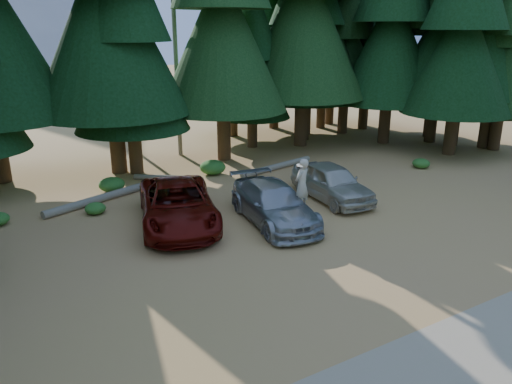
# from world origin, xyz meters

# --- Properties ---
(ground) EXTENTS (160.00, 160.00, 0.00)m
(ground) POSITION_xyz_m (0.00, 0.00, 0.00)
(ground) COLOR tan
(ground) RESTS_ON ground
(gravel_strip) EXTENTS (26.00, 3.50, 0.01)m
(gravel_strip) POSITION_xyz_m (0.00, -6.50, 0.01)
(gravel_strip) COLOR tan
(gravel_strip) RESTS_ON ground
(forest_belt_north) EXTENTS (36.00, 7.00, 22.00)m
(forest_belt_north) POSITION_xyz_m (0.00, 15.00, 0.00)
(forest_belt_north) COLOR black
(forest_belt_north) RESTS_ON ground
(forest_belt_east) EXTENTS (6.00, 22.00, 22.00)m
(forest_belt_east) POSITION_xyz_m (15.50, 4.00, 0.00)
(forest_belt_east) COLOR black
(forest_belt_east) RESTS_ON ground
(snag_front) EXTENTS (0.24, 0.24, 12.00)m
(snag_front) POSITION_xyz_m (0.80, 14.50, 6.00)
(snag_front) COLOR #71695A
(snag_front) RESTS_ON ground
(snag_back) EXTENTS (0.20, 0.20, 10.00)m
(snag_back) POSITION_xyz_m (-1.20, 16.00, 5.00)
(snag_back) COLOR #71695A
(snag_back) RESTS_ON ground
(red_pickup) EXTENTS (4.20, 6.27, 1.60)m
(red_pickup) POSITION_xyz_m (-3.35, 4.64, 0.80)
(red_pickup) COLOR #5E0D08
(red_pickup) RESTS_ON ground
(silver_minivan_center) EXTENTS (2.78, 5.32, 1.47)m
(silver_minivan_center) POSITION_xyz_m (-0.17, 3.02, 0.74)
(silver_minivan_center) COLOR #A2A5AA
(silver_minivan_center) RESTS_ON ground
(silver_minivan_right) EXTENTS (2.23, 4.67, 1.54)m
(silver_minivan_right) POSITION_xyz_m (3.36, 3.98, 0.77)
(silver_minivan_right) COLOR beige
(silver_minivan_right) RESTS_ON ground
(frisbee_player) EXTENTS (0.82, 0.69, 1.93)m
(frisbee_player) POSITION_xyz_m (0.60, 2.35, 1.57)
(frisbee_player) COLOR beige
(frisbee_player) RESTS_ON ground
(log_left) EXTENTS (4.49, 1.92, 0.33)m
(log_left) POSITION_xyz_m (-5.46, 8.55, 0.17)
(log_left) COLOR #71695A
(log_left) RESTS_ON ground
(log_mid) EXTENTS (2.71, 2.10, 0.26)m
(log_mid) POSITION_xyz_m (-1.70, 10.17, 0.13)
(log_mid) COLOR #71695A
(log_mid) RESTS_ON ground
(log_right) EXTENTS (4.76, 1.34, 0.31)m
(log_right) POSITION_xyz_m (3.89, 9.08, 0.15)
(log_right) COLOR #71695A
(log_right) RESTS_ON ground
(shrub_left) EXTENTS (0.81, 0.81, 0.45)m
(shrub_left) POSITION_xyz_m (-5.75, 7.37, 0.22)
(shrub_left) COLOR #1D6021
(shrub_left) RESTS_ON ground
(shrub_center_left) EXTENTS (1.15, 1.15, 0.63)m
(shrub_center_left) POSITION_xyz_m (-4.41, 9.85, 0.32)
(shrub_center_left) COLOR #1D6021
(shrub_center_left) RESTS_ON ground
(shrub_center_right) EXTENTS (0.86, 0.86, 0.47)m
(shrub_center_right) POSITION_xyz_m (1.09, 7.03, 0.24)
(shrub_center_right) COLOR #1D6021
(shrub_center_right) RESTS_ON ground
(shrub_right) EXTENTS (1.29, 1.29, 0.71)m
(shrub_right) POSITION_xyz_m (0.67, 10.00, 0.35)
(shrub_right) COLOR #1D6021
(shrub_right) RESTS_ON ground
(shrub_far_right) EXTENTS (1.08, 1.08, 0.59)m
(shrub_far_right) POSITION_xyz_m (5.27, 6.91, 0.30)
(shrub_far_right) COLOR #1D6021
(shrub_far_right) RESTS_ON ground
(shrub_edge_east) EXTENTS (0.90, 0.90, 0.49)m
(shrub_edge_east) POSITION_xyz_m (10.54, 5.50, 0.25)
(shrub_edge_east) COLOR #1D6021
(shrub_edge_east) RESTS_ON ground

